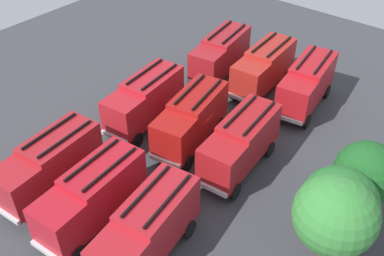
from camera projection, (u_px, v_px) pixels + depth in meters
The scene contains 16 objects.
ground_plane at pixel (192, 143), 32.28m from camera, with size 55.73×55.73×0.00m, color #38383D.
fire_truck_0 at pixel (220, 54), 38.56m from camera, with size 7.47×3.58×3.88m.
fire_truck_1 at pixel (145, 99), 32.98m from camera, with size 7.42×3.36×3.88m.
fire_truck_2 at pixel (50, 164), 27.33m from camera, with size 7.39×3.27×3.88m.
fire_truck_3 at pixel (264, 67), 36.74m from camera, with size 7.35×3.15×3.88m.
fire_truck_4 at pixel (191, 118), 31.08m from camera, with size 7.52×3.76×3.88m.
fire_truck_5 at pixel (92, 195), 25.23m from camera, with size 7.37×3.23×3.88m.
fire_truck_6 at pixel (307, 83), 34.72m from camera, with size 7.46×3.53×3.88m.
fire_truck_7 at pixel (240, 142), 28.97m from camera, with size 7.39×3.27×3.88m.
fire_truck_8 at pixel (147, 229), 23.31m from camera, with size 7.47×3.57×3.88m.
firefighter_0 at pixel (260, 58), 40.33m from camera, with size 0.29×0.43×1.77m.
firefighter_1 at pixel (202, 155), 29.78m from camera, with size 0.48×0.41×1.69m.
tree_0 at pixel (366, 173), 24.34m from camera, with size 3.64×3.64×5.64m.
tree_1 at pixel (339, 205), 22.02m from camera, with size 3.98×3.98×6.16m.
tree_2 at pixel (335, 215), 21.21m from camera, with size 4.18×4.18×6.47m.
traffic_cone_0 at pixel (191, 99), 36.23m from camera, with size 0.50×0.50×0.72m, color #F2600C.
Camera 1 is at (19.24, 15.60, 20.73)m, focal length 41.14 mm.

